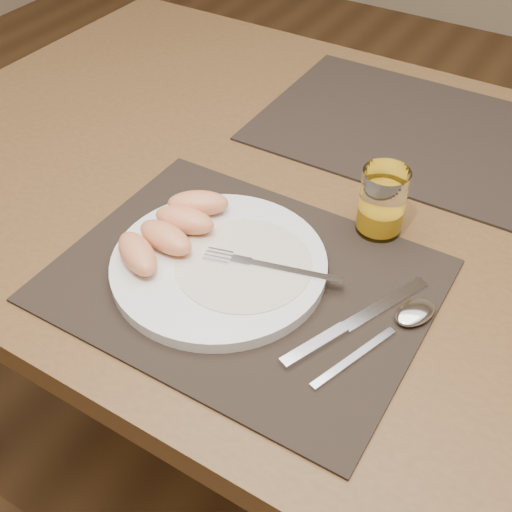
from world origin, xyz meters
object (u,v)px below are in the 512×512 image
at_px(juice_glass, 382,204).
at_px(fork, 260,265).
at_px(knife, 345,328).
at_px(placemat_near, 243,280).
at_px(plate, 219,265).
at_px(table, 321,234).
at_px(placemat_far, 402,127).
at_px(spoon, 406,319).

bearing_deg(juice_glass, fork, -119.00).
height_order(knife, juice_glass, juice_glass).
xyz_separation_m(placemat_near, juice_glass, (0.10, 0.18, 0.04)).
bearing_deg(plate, table, 80.52).
relative_size(placemat_far, juice_glass, 4.84).
distance_m(placemat_near, plate, 0.04).
xyz_separation_m(placemat_far, spoon, (0.17, -0.40, 0.01)).
distance_m(plate, knife, 0.18).
bearing_deg(plate, spoon, 9.76).
bearing_deg(placemat_near, placemat_far, 85.84).
height_order(table, placemat_far, placemat_far).
distance_m(placemat_far, knife, 0.46).
bearing_deg(placemat_near, fork, 50.34).
xyz_separation_m(plate, fork, (0.05, 0.02, 0.01)).
bearing_deg(plate, placemat_far, 81.41).
xyz_separation_m(placemat_near, placemat_far, (0.03, 0.44, 0.00)).
bearing_deg(spoon, placemat_far, 112.53).
bearing_deg(fork, knife, -10.79).
bearing_deg(placemat_far, table, -97.69).
bearing_deg(juice_glass, placemat_far, 105.17).
bearing_deg(table, plate, -99.48).
height_order(placemat_far, knife, knife).
relative_size(placemat_far, fork, 2.60).
bearing_deg(table, juice_glass, -22.80).
bearing_deg(plate, placemat_near, 0.96).
distance_m(placemat_near, juice_glass, 0.21).
bearing_deg(plate, knife, -2.17).
bearing_deg(spoon, juice_glass, 124.53).
bearing_deg(juice_glass, placemat_near, -120.15).
height_order(plate, knife, plate).
height_order(table, juice_glass, juice_glass).
relative_size(plate, spoon, 1.44).
height_order(placemat_near, plate, plate).
bearing_deg(table, spoon, -42.66).
relative_size(fork, spoon, 0.92).
xyz_separation_m(fork, juice_glass, (0.09, 0.16, 0.02)).
distance_m(placemat_far, plate, 0.45).
distance_m(table, placemat_far, 0.24).
bearing_deg(placemat_far, juice_glass, -74.83).
height_order(placemat_near, placemat_far, same).
height_order(knife, spoon, spoon).
bearing_deg(table, fork, -86.62).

